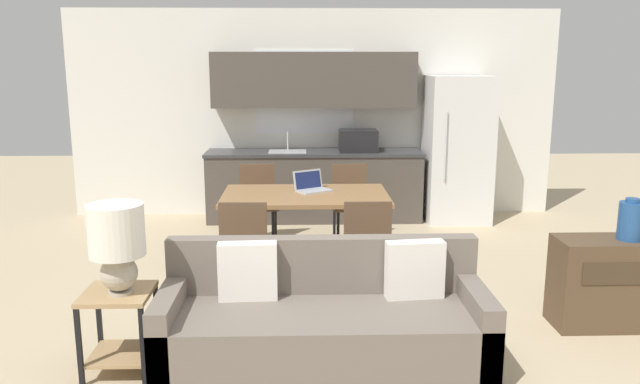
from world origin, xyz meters
TOP-DOWN VIEW (x-y plane):
  - ground_plane at (0.00, 0.00)m, footprint 20.00×20.00m
  - wall_back at (-0.00, 4.63)m, footprint 6.40×0.07m
  - kitchen_counter at (0.01, 4.33)m, footprint 2.78×0.65m
  - refrigerator at (1.83, 4.20)m, footprint 0.80×0.78m
  - dining_table at (-0.13, 2.28)m, footprint 1.61×0.98m
  - couch at (-0.02, 0.27)m, footprint 2.16×0.80m
  - side_table at (-1.37, 0.22)m, footprint 0.44×0.44m
  - table_lamp at (-1.34, 0.19)m, footprint 0.36×0.36m
  - credenza at (2.37, 0.85)m, footprint 1.15×0.39m
  - vase at (2.33, 0.83)m, footprint 0.18×0.18m
  - dining_chair_near_left at (-0.65, 1.47)m, footprint 0.43×0.43m
  - dining_chair_far_left at (-0.65, 3.16)m, footprint 0.47×0.47m
  - dining_chair_far_right at (0.38, 3.14)m, footprint 0.45×0.45m
  - dining_chair_near_right at (0.39, 1.46)m, footprint 0.42×0.42m
  - laptop at (-0.07, 2.43)m, footprint 0.41×0.38m

SIDE VIEW (x-z plane):
  - ground_plane at x=0.00m, z-range 0.00..0.00m
  - couch at x=-0.02m, z-range -0.08..0.76m
  - credenza at x=2.37m, z-range 0.00..0.71m
  - side_table at x=-1.37m, z-range 0.09..0.66m
  - dining_chair_near_left at x=-0.65m, z-range 0.06..0.96m
  - dining_chair_far_left at x=-0.65m, z-range 0.06..0.96m
  - dining_chair_far_right at x=0.38m, z-range 0.06..0.96m
  - dining_chair_near_right at x=0.39m, z-range 0.06..0.96m
  - dining_table at x=-0.13m, z-range 0.32..1.09m
  - laptop at x=-0.07m, z-range 0.72..0.92m
  - kitchen_counter at x=0.01m, z-range -0.23..1.92m
  - vase at x=2.33m, z-range 0.69..1.02m
  - table_lamp at x=-1.34m, z-range 0.62..1.21m
  - refrigerator at x=1.83m, z-range 0.00..1.86m
  - wall_back at x=0.00m, z-range 0.00..2.70m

